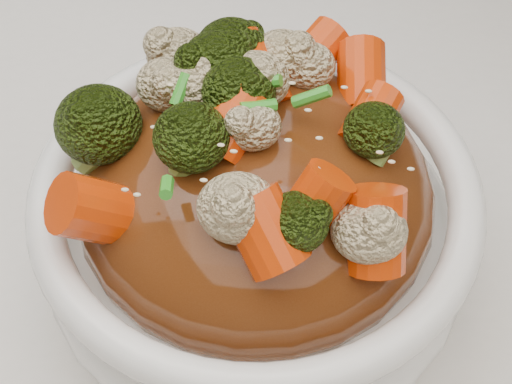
# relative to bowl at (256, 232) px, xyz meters

# --- Properties ---
(bowl) EXTENTS (0.26, 0.26, 0.08)m
(bowl) POSITION_rel_bowl_xyz_m (0.00, 0.00, 0.00)
(bowl) COLOR white
(bowl) RESTS_ON tablecloth
(sauce_base) EXTENTS (0.21, 0.21, 0.09)m
(sauce_base) POSITION_rel_bowl_xyz_m (0.00, 0.00, 0.03)
(sauce_base) COLOR #52260E
(sauce_base) RESTS_ON bowl
(carrots) EXTENTS (0.21, 0.21, 0.05)m
(carrots) POSITION_rel_bowl_xyz_m (0.00, 0.00, 0.09)
(carrots) COLOR #D23906
(carrots) RESTS_ON sauce_base
(broccoli) EXTENTS (0.21, 0.21, 0.04)m
(broccoli) POSITION_rel_bowl_xyz_m (0.00, 0.00, 0.09)
(broccoli) COLOR black
(broccoli) RESTS_ON sauce_base
(cauliflower) EXTENTS (0.21, 0.21, 0.03)m
(cauliflower) POSITION_rel_bowl_xyz_m (0.00, 0.00, 0.08)
(cauliflower) COLOR beige
(cauliflower) RESTS_ON sauce_base
(scallions) EXTENTS (0.16, 0.16, 0.02)m
(scallions) POSITION_rel_bowl_xyz_m (-0.00, 0.00, 0.09)
(scallions) COLOR green
(scallions) RESTS_ON sauce_base
(sesame_seeds) EXTENTS (0.19, 0.19, 0.01)m
(sesame_seeds) POSITION_rel_bowl_xyz_m (-0.00, 0.00, 0.09)
(sesame_seeds) COLOR beige
(sesame_seeds) RESTS_ON sauce_base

